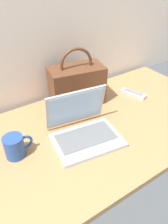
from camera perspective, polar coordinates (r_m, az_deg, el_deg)
The scene contains 5 objects.
desk at distance 1.13m, azimuth 1.15°, elevation -5.12°, with size 1.60×0.76×0.03m.
laptop at distance 1.06m, azimuth -0.20°, elevation -4.24°, with size 0.34×0.31×0.21m.
coffee_mug at distance 1.00m, azimuth -17.21°, elevation -8.32°, with size 0.13×0.09×0.10m.
remote_control_near at distance 1.42m, azimuth 12.44°, elevation 4.60°, with size 0.10×0.17×0.02m.
handbag at distance 1.27m, azimuth -1.85°, elevation 7.03°, with size 0.33×0.22×0.33m.
Camera 1 is at (-0.49, -0.70, 0.75)m, focal length 35.81 mm.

